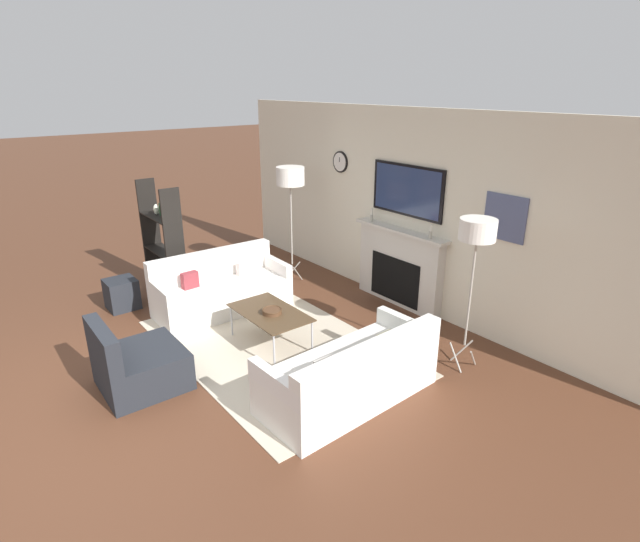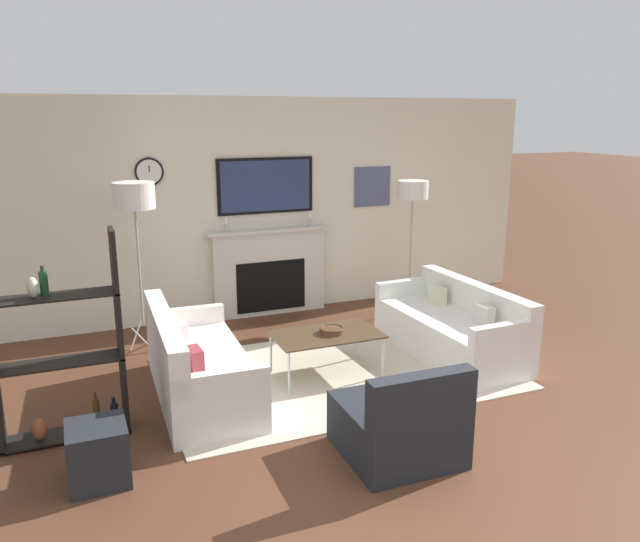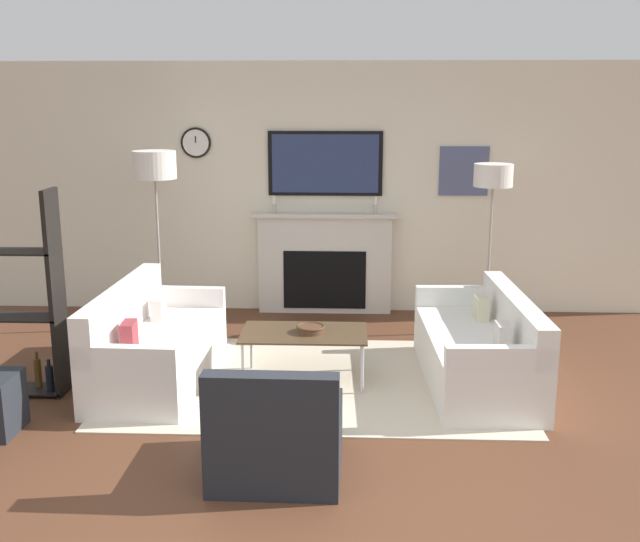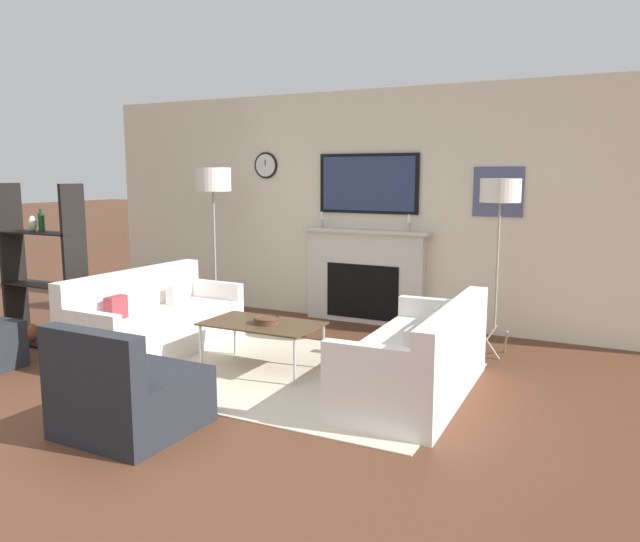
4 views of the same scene
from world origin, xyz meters
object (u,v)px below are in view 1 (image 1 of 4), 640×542
Objects in this scene: armchair at (137,365)px; ottoman at (122,294)px; couch_left at (221,291)px; floor_lamp_left at (290,178)px; coffee_table at (270,314)px; decorative_bowl at (272,311)px; floor_lamp_right at (477,233)px; shelf_unit at (163,245)px; couch_right at (351,375)px.

ottoman is (-2.09, 0.51, -0.04)m from armchair.
couch_left is 2.21× the size of armchair.
armchair is at bearing -63.69° from floor_lamp_left.
decorative_bowl is (0.05, -0.00, 0.06)m from coffee_table.
floor_lamp_right is at bearing 25.05° from couch_left.
couch_left is 1.01× the size of floor_lamp_left.
couch_left reaches higher than ottoman.
shelf_unit is (-2.38, -0.33, 0.33)m from coffee_table.
ottoman is at bearing -153.71° from coffee_table.
floor_lamp_left reaches higher than ottoman.
shelf_unit is (-0.82, -1.75, -0.92)m from floor_lamp_left.
coffee_table is at bearing -179.83° from couch_right.
couch_right is 3.78m from ottoman.
floor_lamp_left is (-3.01, 1.41, 1.38)m from couch_right.
couch_right is at bearing 45.94° from armchair.
shelf_unit is at bearing -115.08° from floor_lamp_left.
floor_lamp_left reaches higher than coffee_table.
couch_left is 1.11× the size of shelf_unit.
armchair is 2.66m from shelf_unit.
decorative_bowl is 2.45m from floor_lamp_left.
couch_right reaches higher than coffee_table.
ottoman is at bearing -103.88° from floor_lamp_left.
floor_lamp_right is (0.30, 1.41, 1.28)m from couch_right.
armchair is 0.80× the size of coffee_table.
floor_lamp_left reaches higher than floor_lamp_right.
ottoman is at bearing -74.50° from shelf_unit.
couch_right is 2.21× the size of armchair.
coffee_table is 2.43m from ottoman.
decorative_bowl is 0.14× the size of shelf_unit.
coffee_table is 0.63× the size of shelf_unit.
ottoman is (-0.90, -1.08, -0.07)m from couch_left.
couch_left is 1.98m from armchair.
couch_right is 7.70× the size of decorative_bowl.
armchair is 0.46× the size of floor_lamp_left.
floor_lamp_right is (1.70, 1.42, 1.09)m from decorative_bowl.
floor_lamp_right is (1.83, 2.99, 1.30)m from armchair.
coffee_table reaches higher than ottoman.
floor_lamp_left is 1.10× the size of shelf_unit.
armchair is 3.48× the size of decorative_bowl.
couch_left is 1.41m from ottoman.
floor_lamp_right is (1.75, 1.42, 1.15)m from coffee_table.
decorative_bowl reaches higher than ottoman.
couch_left is at bearing 127.02° from armchair.
couch_left is at bearing -154.95° from floor_lamp_right.
coffee_table is 2.45m from floor_lamp_left.
couch_right is 2.20m from armchair.
shelf_unit is 0.93m from ottoman.
coffee_table is 4.36× the size of decorative_bowl.
coffee_table is (-1.45, -0.00, 0.13)m from couch_right.
floor_lamp_right is at bearing 22.98° from shelf_unit.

